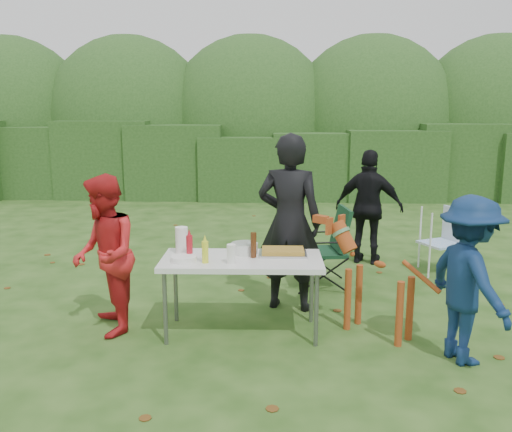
{
  "coord_description": "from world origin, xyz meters",
  "views": [
    {
      "loc": [
        0.5,
        -4.87,
        2.12
      ],
      "look_at": [
        0.37,
        0.71,
        1.0
      ],
      "focal_mm": 38.0,
      "sensor_mm": 36.0,
      "label": 1
    }
  ],
  "objects_px": {
    "camping_chair": "(322,247)",
    "folding_table": "(242,264)",
    "mustard_bottle": "(205,252)",
    "ketchup_bottle": "(189,247)",
    "person_red_jacket": "(104,255)",
    "dog": "(379,281)",
    "child": "(469,280)",
    "lawn_chair": "(442,241)",
    "person_cook": "(290,223)",
    "beer_bottle": "(253,245)",
    "paper_towel_roll": "(182,240)",
    "person_black_puffy": "(369,207)"
  },
  "relations": [
    {
      "from": "camping_chair",
      "to": "folding_table",
      "type": "bearing_deg",
      "value": 50.53
    },
    {
      "from": "mustard_bottle",
      "to": "ketchup_bottle",
      "type": "relative_size",
      "value": 0.91
    },
    {
      "from": "person_red_jacket",
      "to": "dog",
      "type": "bearing_deg",
      "value": 69.51
    },
    {
      "from": "ketchup_bottle",
      "to": "camping_chair",
      "type": "bearing_deg",
      "value": 45.86
    },
    {
      "from": "folding_table",
      "to": "child",
      "type": "relative_size",
      "value": 1.05
    },
    {
      "from": "person_red_jacket",
      "to": "lawn_chair",
      "type": "xyz_separation_m",
      "value": [
        3.78,
        2.0,
        -0.33
      ]
    },
    {
      "from": "person_cook",
      "to": "camping_chair",
      "type": "height_order",
      "value": "person_cook"
    },
    {
      "from": "dog",
      "to": "camping_chair",
      "type": "xyz_separation_m",
      "value": [
        -0.4,
        1.4,
        -0.04
      ]
    },
    {
      "from": "person_red_jacket",
      "to": "dog",
      "type": "relative_size",
      "value": 1.38
    },
    {
      "from": "dog",
      "to": "ketchup_bottle",
      "type": "height_order",
      "value": "dog"
    },
    {
      "from": "folding_table",
      "to": "mustard_bottle",
      "type": "relative_size",
      "value": 7.5
    },
    {
      "from": "beer_bottle",
      "to": "lawn_chair",
      "type": "bearing_deg",
      "value": 39.48
    },
    {
      "from": "beer_bottle",
      "to": "mustard_bottle",
      "type": "bearing_deg",
      "value": -156.62
    },
    {
      "from": "person_cook",
      "to": "person_red_jacket",
      "type": "bearing_deg",
      "value": 35.12
    },
    {
      "from": "folding_table",
      "to": "lawn_chair",
      "type": "relative_size",
      "value": 1.75
    },
    {
      "from": "person_cook",
      "to": "child",
      "type": "bearing_deg",
      "value": 153.97
    },
    {
      "from": "camping_chair",
      "to": "lawn_chair",
      "type": "relative_size",
      "value": 1.14
    },
    {
      "from": "mustard_bottle",
      "to": "dog",
      "type": "bearing_deg",
      "value": 5.47
    },
    {
      "from": "camping_chair",
      "to": "dog",
      "type": "bearing_deg",
      "value": 98.98
    },
    {
      "from": "person_cook",
      "to": "person_red_jacket",
      "type": "relative_size",
      "value": 1.23
    },
    {
      "from": "dog",
      "to": "paper_towel_roll",
      "type": "distance_m",
      "value": 1.91
    },
    {
      "from": "person_black_puffy",
      "to": "mustard_bottle",
      "type": "height_order",
      "value": "person_black_puffy"
    },
    {
      "from": "person_red_jacket",
      "to": "camping_chair",
      "type": "height_order",
      "value": "person_red_jacket"
    },
    {
      "from": "folding_table",
      "to": "lawn_chair",
      "type": "bearing_deg",
      "value": 38.6
    },
    {
      "from": "dog",
      "to": "camping_chair",
      "type": "relative_size",
      "value": 1.13
    },
    {
      "from": "person_black_puffy",
      "to": "lawn_chair",
      "type": "height_order",
      "value": "person_black_puffy"
    },
    {
      "from": "mustard_bottle",
      "to": "beer_bottle",
      "type": "relative_size",
      "value": 0.83
    },
    {
      "from": "child",
      "to": "lawn_chair",
      "type": "relative_size",
      "value": 1.66
    },
    {
      "from": "person_red_jacket",
      "to": "ketchup_bottle",
      "type": "distance_m",
      "value": 0.81
    },
    {
      "from": "person_black_puffy",
      "to": "camping_chair",
      "type": "height_order",
      "value": "person_black_puffy"
    },
    {
      "from": "lawn_chair",
      "to": "beer_bottle",
      "type": "distance_m",
      "value": 3.12
    },
    {
      "from": "camping_chair",
      "to": "lawn_chair",
      "type": "distance_m",
      "value": 1.72
    },
    {
      "from": "child",
      "to": "folding_table",
      "type": "bearing_deg",
      "value": 56.85
    },
    {
      "from": "mustard_bottle",
      "to": "beer_bottle",
      "type": "xyz_separation_m",
      "value": [
        0.43,
        0.19,
        0.02
      ]
    },
    {
      "from": "person_red_jacket",
      "to": "paper_towel_roll",
      "type": "bearing_deg",
      "value": 82.01
    },
    {
      "from": "mustard_bottle",
      "to": "beer_bottle",
      "type": "bearing_deg",
      "value": 23.38
    },
    {
      "from": "mustard_bottle",
      "to": "paper_towel_roll",
      "type": "xyz_separation_m",
      "value": [
        -0.26,
        0.31,
        0.03
      ]
    },
    {
      "from": "person_black_puffy",
      "to": "paper_towel_roll",
      "type": "height_order",
      "value": "person_black_puffy"
    },
    {
      "from": "child",
      "to": "ketchup_bottle",
      "type": "relative_size",
      "value": 6.48
    },
    {
      "from": "dog",
      "to": "camping_chair",
      "type": "distance_m",
      "value": 1.45
    },
    {
      "from": "ketchup_bottle",
      "to": "beer_bottle",
      "type": "distance_m",
      "value": 0.6
    },
    {
      "from": "folding_table",
      "to": "camping_chair",
      "type": "height_order",
      "value": "camping_chair"
    },
    {
      "from": "folding_table",
      "to": "child",
      "type": "xyz_separation_m",
      "value": [
        1.92,
        -0.53,
        0.03
      ]
    },
    {
      "from": "person_red_jacket",
      "to": "dog",
      "type": "height_order",
      "value": "person_red_jacket"
    },
    {
      "from": "folding_table",
      "to": "lawn_chair",
      "type": "height_order",
      "value": "lawn_chair"
    },
    {
      "from": "person_black_puffy",
      "to": "mustard_bottle",
      "type": "bearing_deg",
      "value": 73.88
    },
    {
      "from": "child",
      "to": "ketchup_bottle",
      "type": "xyz_separation_m",
      "value": [
        -2.4,
        0.51,
        0.14
      ]
    },
    {
      "from": "child",
      "to": "mustard_bottle",
      "type": "distance_m",
      "value": 2.27
    },
    {
      "from": "person_red_jacket",
      "to": "mustard_bottle",
      "type": "xyz_separation_m",
      "value": [
        0.97,
        -0.15,
        0.08
      ]
    },
    {
      "from": "person_cook",
      "to": "person_black_puffy",
      "type": "height_order",
      "value": "person_cook"
    }
  ]
}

